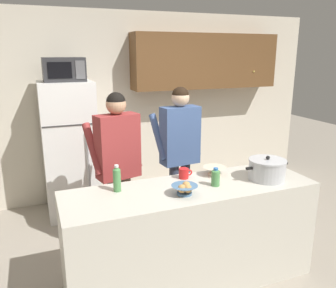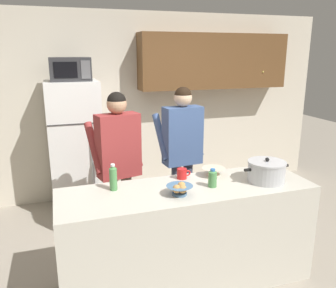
# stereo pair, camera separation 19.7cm
# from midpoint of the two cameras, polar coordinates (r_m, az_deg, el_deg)

# --- Properties ---
(ground_plane) EXTENTS (14.00, 14.00, 0.00)m
(ground_plane) POSITION_cam_midpoint_polar(r_m,az_deg,el_deg) (3.44, 4.86, -21.62)
(ground_plane) COLOR #9E9384
(back_wall_unit) EXTENTS (6.00, 0.48, 2.60)m
(back_wall_unit) POSITION_cam_midpoint_polar(r_m,az_deg,el_deg) (5.01, -1.88, 8.10)
(back_wall_unit) COLOR beige
(back_wall_unit) RESTS_ON ground
(kitchen_island) EXTENTS (2.22, 0.68, 0.92)m
(kitchen_island) POSITION_cam_midpoint_polar(r_m,az_deg,el_deg) (3.18, 5.04, -14.95)
(kitchen_island) COLOR beige
(kitchen_island) RESTS_ON ground
(refrigerator) EXTENTS (0.64, 0.68, 1.71)m
(refrigerator) POSITION_cam_midpoint_polar(r_m,az_deg,el_deg) (4.54, -13.90, -0.66)
(refrigerator) COLOR white
(refrigerator) RESTS_ON ground
(microwave) EXTENTS (0.48, 0.37, 0.28)m
(microwave) POSITION_cam_midpoint_polar(r_m,az_deg,el_deg) (4.37, -14.70, 11.95)
(microwave) COLOR #2D2D30
(microwave) RESTS_ON refrigerator
(person_near_pot) EXTENTS (0.58, 0.50, 1.68)m
(person_near_pot) POSITION_cam_midpoint_polar(r_m,az_deg,el_deg) (3.50, -6.68, -1.64)
(person_near_pot) COLOR #726656
(person_near_pot) RESTS_ON ground
(person_by_sink) EXTENTS (0.54, 0.46, 1.69)m
(person_by_sink) POSITION_cam_midpoint_polar(r_m,az_deg,el_deg) (3.87, 3.82, 0.17)
(person_by_sink) COLOR #33384C
(person_by_sink) RESTS_ON ground
(cooking_pot) EXTENTS (0.45, 0.34, 0.22)m
(cooking_pot) POSITION_cam_midpoint_polar(r_m,az_deg,el_deg) (3.23, 17.73, -4.36)
(cooking_pot) COLOR silver
(cooking_pot) RESTS_ON kitchen_island
(coffee_mug) EXTENTS (0.13, 0.09, 0.10)m
(coffee_mug) POSITION_cam_midpoint_polar(r_m,az_deg,el_deg) (3.17, 4.15, -4.95)
(coffee_mug) COLOR red
(coffee_mug) RESTS_ON kitchen_island
(bread_bowl) EXTENTS (0.22, 0.22, 0.10)m
(bread_bowl) POSITION_cam_midpoint_polar(r_m,az_deg,el_deg) (2.81, 3.99, -7.52)
(bread_bowl) COLOR #4C7299
(bread_bowl) RESTS_ON kitchen_island
(empty_bowl) EXTENTS (0.22, 0.22, 0.08)m
(empty_bowl) POSITION_cam_midpoint_polar(r_m,az_deg,el_deg) (3.27, 9.30, -4.52)
(empty_bowl) COLOR beige
(empty_bowl) RESTS_ON kitchen_island
(bottle_near_edge) EXTENTS (0.08, 0.08, 0.16)m
(bottle_near_edge) POSITION_cam_midpoint_polar(r_m,az_deg,el_deg) (3.00, 9.29, -5.61)
(bottle_near_edge) COLOR #4C8C4C
(bottle_near_edge) RESTS_ON kitchen_island
(bottle_mid_counter) EXTENTS (0.06, 0.06, 0.23)m
(bottle_mid_counter) POSITION_cam_midpoint_polar(r_m,az_deg,el_deg) (2.91, -7.19, -5.55)
(bottle_mid_counter) COLOR #4C8C4C
(bottle_mid_counter) RESTS_ON kitchen_island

